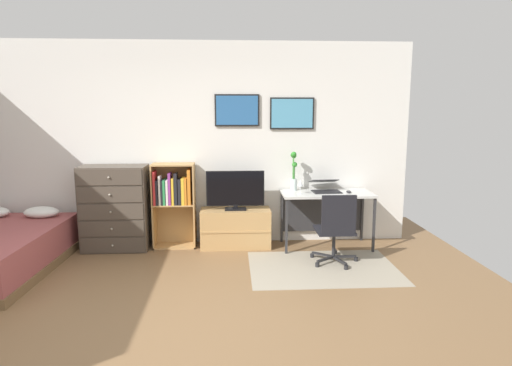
# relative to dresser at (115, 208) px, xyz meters

# --- Properties ---
(ground_plane) EXTENTS (7.20, 7.20, 0.00)m
(ground_plane) POSITION_rel_dresser_xyz_m (0.87, -2.15, -0.55)
(ground_plane) COLOR brown
(wall_back_with_posters) EXTENTS (6.12, 0.09, 2.70)m
(wall_back_with_posters) POSITION_rel_dresser_xyz_m (0.89, 0.27, 0.80)
(wall_back_with_posters) COLOR silver
(wall_back_with_posters) RESTS_ON ground_plane
(area_rug) EXTENTS (1.70, 1.20, 0.01)m
(area_rug) POSITION_rel_dresser_xyz_m (2.56, -0.85, -0.55)
(area_rug) COLOR #9E937F
(area_rug) RESTS_ON ground_plane
(dresser) EXTENTS (0.84, 0.46, 1.10)m
(dresser) POSITION_rel_dresser_xyz_m (0.00, 0.00, 0.00)
(dresser) COLOR #4C4238
(dresser) RESTS_ON ground_plane
(bookshelf) EXTENTS (0.55, 0.30, 1.12)m
(bookshelf) POSITION_rel_dresser_xyz_m (0.75, 0.06, 0.12)
(bookshelf) COLOR tan
(bookshelf) RESTS_ON ground_plane
(tv_stand) EXTENTS (0.92, 0.41, 0.51)m
(tv_stand) POSITION_rel_dresser_xyz_m (1.56, 0.02, -0.30)
(tv_stand) COLOR tan
(tv_stand) RESTS_ON ground_plane
(television) EXTENTS (0.76, 0.16, 0.52)m
(television) POSITION_rel_dresser_xyz_m (1.56, -0.01, 0.21)
(television) COLOR black
(television) RESTS_ON tv_stand
(desk) EXTENTS (1.19, 0.57, 0.74)m
(desk) POSITION_rel_dresser_xyz_m (2.76, 0.01, 0.05)
(desk) COLOR silver
(desk) RESTS_ON ground_plane
(office_chair) EXTENTS (0.56, 0.58, 0.86)m
(office_chair) POSITION_rel_dresser_xyz_m (2.73, -0.75, -0.09)
(office_chair) COLOR #232326
(office_chair) RESTS_ON ground_plane
(laptop) EXTENTS (0.39, 0.41, 0.16)m
(laptop) POSITION_rel_dresser_xyz_m (2.76, 0.02, 0.25)
(laptop) COLOR black
(laptop) RESTS_ON desk
(computer_mouse) EXTENTS (0.06, 0.10, 0.03)m
(computer_mouse) POSITION_rel_dresser_xyz_m (3.04, -0.12, 0.20)
(computer_mouse) COLOR #262628
(computer_mouse) RESTS_ON desk
(bamboo_vase) EXTENTS (0.09, 0.11, 0.53)m
(bamboo_vase) POSITION_rel_dresser_xyz_m (2.34, 0.10, 0.46)
(bamboo_vase) COLOR silver
(bamboo_vase) RESTS_ON desk
(wine_glass) EXTENTS (0.07, 0.07, 0.18)m
(wine_glass) POSITION_rel_dresser_xyz_m (2.40, -0.15, 0.32)
(wine_glass) COLOR silver
(wine_glass) RESTS_ON desk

